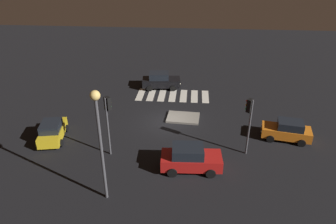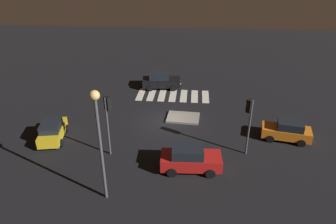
{
  "view_description": "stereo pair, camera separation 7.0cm",
  "coord_description": "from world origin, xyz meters",
  "px_view_note": "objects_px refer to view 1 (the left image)",
  "views": [
    {
      "loc": [
        -2.08,
        24.08,
        13.31
      ],
      "look_at": [
        0.0,
        0.0,
        1.0
      ],
      "focal_mm": 32.95,
      "sensor_mm": 36.0,
      "label": 1
    },
    {
      "loc": [
        -2.15,
        24.08,
        13.31
      ],
      "look_at": [
        0.0,
        0.0,
        1.0
      ],
      "focal_mm": 32.95,
      "sensor_mm": 36.0,
      "label": 2
    }
  ],
  "objects_px": {
    "car_yellow": "(52,131)",
    "street_lamp": "(99,128)",
    "traffic_island": "(183,118)",
    "car_black": "(161,81)",
    "car_red": "(190,158)",
    "traffic_light_north": "(108,112)",
    "traffic_light_west": "(249,113)",
    "car_orange": "(287,130)"
  },
  "relations": [
    {
      "from": "traffic_light_north",
      "to": "traffic_light_west",
      "type": "relative_size",
      "value": 1.04
    },
    {
      "from": "car_black",
      "to": "traffic_light_north",
      "type": "relative_size",
      "value": 0.94
    },
    {
      "from": "traffic_light_north",
      "to": "traffic_light_west",
      "type": "bearing_deg",
      "value": -48.69
    },
    {
      "from": "traffic_island",
      "to": "car_yellow",
      "type": "xyz_separation_m",
      "value": [
        10.27,
        4.51,
        0.72
      ]
    },
    {
      "from": "car_yellow",
      "to": "traffic_light_west",
      "type": "distance_m",
      "value": 15.32
    },
    {
      "from": "car_orange",
      "to": "street_lamp",
      "type": "bearing_deg",
      "value": 42.24
    },
    {
      "from": "car_black",
      "to": "car_yellow",
      "type": "relative_size",
      "value": 1.09
    },
    {
      "from": "car_yellow",
      "to": "car_orange",
      "type": "xyz_separation_m",
      "value": [
        -18.7,
        -1.67,
        0.01
      ]
    },
    {
      "from": "car_black",
      "to": "car_orange",
      "type": "bearing_deg",
      "value": -46.84
    },
    {
      "from": "car_yellow",
      "to": "street_lamp",
      "type": "bearing_deg",
      "value": -146.78
    },
    {
      "from": "traffic_light_west",
      "to": "street_lamp",
      "type": "xyz_separation_m",
      "value": [
        9.07,
        5.61,
        1.57
      ]
    },
    {
      "from": "traffic_island",
      "to": "traffic_light_north",
      "type": "bearing_deg",
      "value": 49.55
    },
    {
      "from": "car_black",
      "to": "traffic_light_west",
      "type": "bearing_deg",
      "value": -63.33
    },
    {
      "from": "car_red",
      "to": "car_orange",
      "type": "bearing_deg",
      "value": 28.17
    },
    {
      "from": "car_black",
      "to": "traffic_light_north",
      "type": "distance_m",
      "value": 13.47
    },
    {
      "from": "car_black",
      "to": "traffic_light_west",
      "type": "relative_size",
      "value": 0.98
    },
    {
      "from": "traffic_island",
      "to": "traffic_light_west",
      "type": "bearing_deg",
      "value": 133.57
    },
    {
      "from": "traffic_light_north",
      "to": "street_lamp",
      "type": "xyz_separation_m",
      "value": [
        -0.86,
        4.69,
        1.43
      ]
    },
    {
      "from": "car_yellow",
      "to": "street_lamp",
      "type": "relative_size",
      "value": 0.56
    },
    {
      "from": "car_yellow",
      "to": "traffic_light_west",
      "type": "bearing_deg",
      "value": -103.2
    },
    {
      "from": "street_lamp",
      "to": "car_black",
      "type": "bearing_deg",
      "value": -94.68
    },
    {
      "from": "traffic_island",
      "to": "car_yellow",
      "type": "height_order",
      "value": "car_yellow"
    },
    {
      "from": "car_black",
      "to": "car_yellow",
      "type": "distance_m",
      "value": 13.74
    },
    {
      "from": "traffic_light_north",
      "to": "traffic_light_west",
      "type": "distance_m",
      "value": 9.98
    },
    {
      "from": "traffic_island",
      "to": "street_lamp",
      "type": "xyz_separation_m",
      "value": [
        4.25,
        10.68,
        4.83
      ]
    },
    {
      "from": "car_yellow",
      "to": "car_red",
      "type": "height_order",
      "value": "car_red"
    },
    {
      "from": "car_black",
      "to": "street_lamp",
      "type": "xyz_separation_m",
      "value": [
        1.45,
        17.7,
        4.02
      ]
    },
    {
      "from": "car_black",
      "to": "car_orange",
      "type": "relative_size",
      "value": 1.08
    },
    {
      "from": "car_orange",
      "to": "traffic_light_north",
      "type": "height_order",
      "value": "traffic_light_north"
    },
    {
      "from": "traffic_island",
      "to": "car_black",
      "type": "distance_m",
      "value": 7.6
    },
    {
      "from": "traffic_light_north",
      "to": "street_lamp",
      "type": "distance_m",
      "value": 4.97
    },
    {
      "from": "car_yellow",
      "to": "car_red",
      "type": "bearing_deg",
      "value": -115.82
    },
    {
      "from": "traffic_light_north",
      "to": "street_lamp",
      "type": "height_order",
      "value": "street_lamp"
    },
    {
      "from": "traffic_light_north",
      "to": "traffic_light_west",
      "type": "xyz_separation_m",
      "value": [
        -9.93,
        -0.92,
        -0.14
      ]
    },
    {
      "from": "car_orange",
      "to": "car_black",
      "type": "bearing_deg",
      "value": -30.79
    },
    {
      "from": "car_orange",
      "to": "street_lamp",
      "type": "xyz_separation_m",
      "value": [
        12.68,
        7.85,
        4.1
      ]
    },
    {
      "from": "car_red",
      "to": "street_lamp",
      "type": "bearing_deg",
      "value": -150.1
    },
    {
      "from": "car_orange",
      "to": "traffic_light_north",
      "type": "bearing_deg",
      "value": 23.62
    },
    {
      "from": "traffic_island",
      "to": "traffic_light_north",
      "type": "xyz_separation_m",
      "value": [
        5.11,
        5.99,
        3.4
      ]
    },
    {
      "from": "car_yellow",
      "to": "car_red",
      "type": "relative_size",
      "value": 0.93
    },
    {
      "from": "traffic_island",
      "to": "traffic_light_west",
      "type": "relative_size",
      "value": 0.69
    },
    {
      "from": "car_yellow",
      "to": "car_orange",
      "type": "height_order",
      "value": "car_orange"
    }
  ]
}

